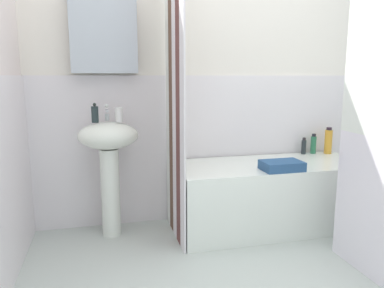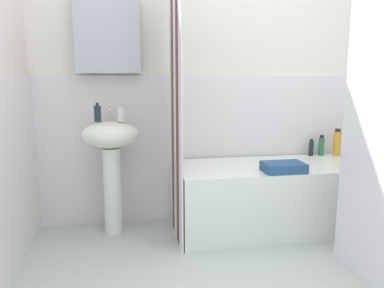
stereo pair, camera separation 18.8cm
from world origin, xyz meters
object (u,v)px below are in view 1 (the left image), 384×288
(body_wash_bottle, at_px, (313,144))
(towel_folded, at_px, (282,166))
(bathtub, at_px, (270,195))
(sink, at_px, (109,153))
(soap_dispenser, at_px, (95,114))
(toothbrush_cup, at_px, (119,115))
(lotion_bottle, at_px, (328,141))
(shampoo_bottle, at_px, (304,146))

(body_wash_bottle, height_order, towel_folded, body_wash_bottle)
(body_wash_bottle, distance_m, towel_folded, 0.74)
(body_wash_bottle, bearing_deg, bathtub, -153.62)
(sink, relative_size, soap_dispenser, 6.16)
(toothbrush_cup, bearing_deg, bathtub, -5.42)
(toothbrush_cup, distance_m, bathtub, 1.34)
(lotion_bottle, distance_m, shampoo_bottle, 0.22)
(bathtub, distance_m, lotion_bottle, 0.79)
(body_wash_bottle, bearing_deg, shampoo_bottle, -179.48)
(bathtub, height_order, towel_folded, towel_folded)
(shampoo_bottle, bearing_deg, toothbrush_cup, -174.50)
(towel_folded, bearing_deg, soap_dispenser, 165.12)
(sink, bearing_deg, body_wash_bottle, 4.31)
(toothbrush_cup, height_order, towel_folded, toothbrush_cup)
(sink, distance_m, lotion_bottle, 1.90)
(soap_dispenser, relative_size, toothbrush_cup, 1.32)
(sink, bearing_deg, toothbrush_cup, -14.39)
(toothbrush_cup, xyz_separation_m, towel_folded, (1.14, -0.33, -0.37))
(toothbrush_cup, relative_size, bathtub, 0.07)
(sink, distance_m, bathtub, 1.30)
(sink, xyz_separation_m, shampoo_bottle, (1.68, 0.13, -0.05))
(shampoo_bottle, height_order, towel_folded, shampoo_bottle)
(body_wash_bottle, bearing_deg, lotion_bottle, -17.30)
(soap_dispenser, height_order, lotion_bottle, soap_dispenser)
(soap_dispenser, xyz_separation_m, toothbrush_cup, (0.17, -0.02, -0.01))
(soap_dispenser, bearing_deg, body_wash_bottle, 4.12)
(soap_dispenser, xyz_separation_m, body_wash_bottle, (1.86, 0.13, -0.33))
(sink, bearing_deg, shampoo_bottle, 4.52)
(toothbrush_cup, relative_size, lotion_bottle, 0.46)
(toothbrush_cup, relative_size, body_wash_bottle, 0.61)
(soap_dispenser, distance_m, lotion_bottle, 2.01)
(body_wash_bottle, bearing_deg, sink, -175.69)
(lotion_bottle, height_order, towel_folded, lotion_bottle)
(soap_dispenser, relative_size, lotion_bottle, 0.60)
(shampoo_bottle, distance_m, towel_folded, 0.67)
(lotion_bottle, xyz_separation_m, body_wash_bottle, (-0.12, 0.04, -0.03))
(sink, relative_size, bathtub, 0.57)
(toothbrush_cup, height_order, body_wash_bottle, toothbrush_cup)
(soap_dispenser, bearing_deg, toothbrush_cup, -6.95)
(lotion_bottle, xyz_separation_m, towel_folded, (-0.68, -0.44, -0.08))
(sink, height_order, toothbrush_cup, toothbrush_cup)
(body_wash_bottle, bearing_deg, toothbrush_cup, -174.78)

